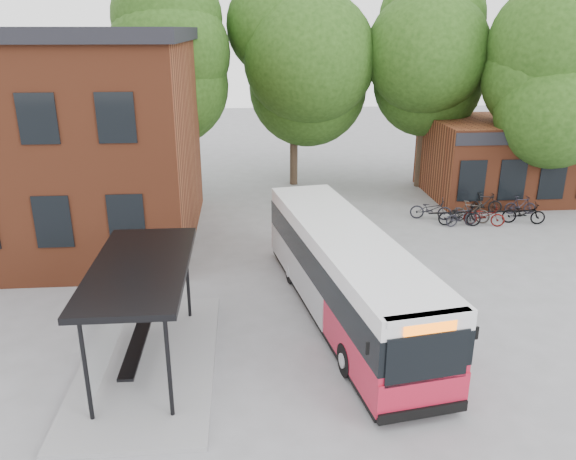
{
  "coord_description": "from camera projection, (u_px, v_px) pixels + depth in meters",
  "views": [
    {
      "loc": [
        -1.81,
        -14.19,
        8.46
      ],
      "look_at": [
        -0.39,
        3.67,
        2.0
      ],
      "focal_mm": 35.0,
      "sensor_mm": 36.0,
      "label": 1
    }
  ],
  "objects": [
    {
      "name": "bicycle_0",
      "position": [
        431.0,
        209.0,
        26.19
      ],
      "size": [
        2.01,
        1.13,
        1.0
      ],
      "primitive_type": "imported",
      "rotation": [
        0.0,
        0.0,
        1.31
      ],
      "color": "black",
      "rests_on": "ground"
    },
    {
      "name": "bike_rail",
      "position": [
        482.0,
        215.0,
        26.31
      ],
      "size": [
        5.2,
        0.1,
        0.38
      ],
      "primitive_type": null,
      "color": "black",
      "rests_on": "ground"
    },
    {
      "name": "bicycle_3",
      "position": [
        471.0,
        212.0,
        25.78
      ],
      "size": [
        1.73,
        1.14,
        1.01
      ],
      "primitive_type": "imported",
      "rotation": [
        0.0,
        0.0,
        1.14
      ],
      "color": "#36322C",
      "rests_on": "ground"
    },
    {
      "name": "tree_2",
      "position": [
        426.0,
        87.0,
        30.04
      ],
      "size": [
        7.92,
        7.92,
        11.0
      ],
      "primitive_type": null,
      "color": "#1E3E10",
      "rests_on": "ground"
    },
    {
      "name": "bicycle_2",
      "position": [
        460.0,
        215.0,
        25.32
      ],
      "size": [
        1.98,
        0.97,
        0.99
      ],
      "primitive_type": "imported",
      "rotation": [
        0.0,
        0.0,
        1.4
      ],
      "color": "black",
      "rests_on": "ground"
    },
    {
      "name": "ground",
      "position": [
        311.0,
        337.0,
        16.31
      ],
      "size": [
        100.0,
        100.0,
        0.0
      ],
      "primitive_type": "plane",
      "color": "slate"
    },
    {
      "name": "bicycle_7",
      "position": [
        520.0,
        205.0,
        26.95
      ],
      "size": [
        1.52,
        0.58,
        0.89
      ],
      "primitive_type": "imported",
      "rotation": [
        0.0,
        0.0,
        1.46
      ],
      "color": "black",
      "rests_on": "ground"
    },
    {
      "name": "bicycle_5",
      "position": [
        484.0,
        203.0,
        27.05
      ],
      "size": [
        1.77,
        0.82,
        1.02
      ],
      "primitive_type": "imported",
      "rotation": [
        0.0,
        0.0,
        1.37
      ],
      "color": "black",
      "rests_on": "ground"
    },
    {
      "name": "bus_shelter",
      "position": [
        144.0,
        315.0,
        14.54
      ],
      "size": [
        3.6,
        7.0,
        2.9
      ],
      "primitive_type": null,
      "color": "black",
      "rests_on": "ground"
    },
    {
      "name": "bicycle_4",
      "position": [
        484.0,
        216.0,
        25.37
      ],
      "size": [
        1.89,
        1.19,
        0.94
      ],
      "primitive_type": "imported",
      "rotation": [
        0.0,
        0.0,
        1.23
      ],
      "color": "#530F0C",
      "rests_on": "ground"
    },
    {
      "name": "bicycle_6",
      "position": [
        524.0,
        213.0,
        25.61
      ],
      "size": [
        1.99,
        1.09,
        0.99
      ],
      "primitive_type": "imported",
      "rotation": [
        0.0,
        0.0,
        1.33
      ],
      "color": "black",
      "rests_on": "ground"
    },
    {
      "name": "tree_3",
      "position": [
        552.0,
        112.0,
        26.96
      ],
      "size": [
        7.04,
        7.04,
        9.28
      ],
      "primitive_type": null,
      "color": "#1E3E10",
      "rests_on": "ground"
    },
    {
      "name": "shop_row",
      "position": [
        560.0,
        157.0,
        29.88
      ],
      "size": [
        14.0,
        6.2,
        4.0
      ],
      "primitive_type": null,
      "color": "brown",
      "rests_on": "ground"
    },
    {
      "name": "city_bus",
      "position": [
        345.0,
        274.0,
        17.12
      ],
      "size": [
        4.04,
        11.04,
        2.75
      ],
      "primitive_type": null,
      "rotation": [
        0.0,
        0.0,
        0.16
      ],
      "color": "#B41731",
      "rests_on": "ground"
    },
    {
      "name": "bicycle_1",
      "position": [
        461.0,
        217.0,
        25.27
      ],
      "size": [
        1.56,
        0.66,
        0.91
      ],
      "primitive_type": "imported",
      "rotation": [
        0.0,
        0.0,
        1.73
      ],
      "color": "#212128",
      "rests_on": "ground"
    },
    {
      "name": "tree_1",
      "position": [
        294.0,
        92.0,
        30.56
      ],
      "size": [
        7.92,
        7.92,
        10.4
      ],
      "primitive_type": null,
      "color": "#1E3E10",
      "rests_on": "ground"
    },
    {
      "name": "tree_0",
      "position": [
        161.0,
        89.0,
        29.0
      ],
      "size": [
        7.92,
        7.92,
        11.0
      ],
      "primitive_type": null,
      "color": "#1E3E10",
      "rests_on": "ground"
    }
  ]
}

